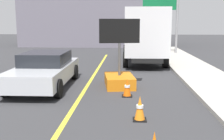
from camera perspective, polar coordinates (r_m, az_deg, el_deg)
arrow_board_trailer at (r=11.09m, az=1.52°, el=-0.95°), size 1.60×1.93×2.70m
box_truck at (r=17.62m, az=6.57°, el=7.39°), size 2.58×7.29×3.34m
pickup_car at (r=11.32m, az=-13.72°, el=0.10°), size 2.07×4.84×1.38m
highway_guide_sign at (r=22.38m, az=11.37°, el=11.91°), size 2.78×0.39×5.00m
far_building_block at (r=32.03m, az=-3.11°, el=10.71°), size 15.57×8.37×6.03m
traffic_cone_far_lane at (r=7.36m, az=5.78°, el=-7.92°), size 0.36×0.36×0.66m
traffic_cone_curbside at (r=9.63m, az=3.17°, el=-3.68°), size 0.36×0.36×0.64m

